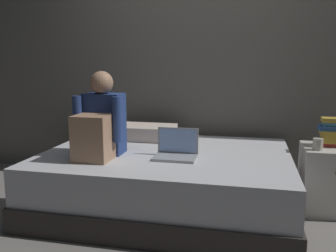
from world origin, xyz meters
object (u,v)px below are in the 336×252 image
object	(u,v)px
person_sitting	(100,124)
mug	(318,144)
laptop	(176,150)
book_stack	(334,132)
bed	(167,180)
pillow	(145,132)
nightstand	(330,179)

from	to	relation	value
person_sitting	mug	distance (m)	1.69
person_sitting	laptop	bearing A→B (deg)	7.47
book_stack	mug	bearing A→B (deg)	-130.65
person_sitting	laptop	distance (m)	0.62
bed	pillow	bearing A→B (deg)	125.03
nightstand	pillow	distance (m)	1.65
book_stack	pillow	bearing A→B (deg)	173.62
bed	person_sitting	xyz separation A→B (m)	(-0.47, -0.24, 0.49)
pillow	book_stack	bearing A→B (deg)	-6.38
pillow	nightstand	bearing A→B (deg)	-8.05
pillow	mug	size ratio (longest dim) A/B	6.22
nightstand	pillow	xyz separation A→B (m)	(-1.62, 0.23, 0.27)
person_sitting	mug	world-z (taller)	person_sitting
nightstand	person_sitting	bearing A→B (deg)	-165.47
nightstand	bed	bearing A→B (deg)	-170.33
laptop	book_stack	size ratio (longest dim) A/B	1.33
laptop	book_stack	world-z (taller)	book_stack
bed	mug	size ratio (longest dim) A/B	22.22
laptop	person_sitting	bearing A→B (deg)	-172.53
bed	person_sitting	distance (m)	0.72
laptop	book_stack	xyz separation A→B (m)	(1.20, 0.43, 0.11)
bed	laptop	size ratio (longest dim) A/B	6.25
bed	mug	world-z (taller)	mug
bed	laptop	world-z (taller)	laptop
bed	mug	bearing A→B (deg)	4.96
person_sitting	bed	bearing A→B (deg)	26.68
bed	laptop	distance (m)	0.35
book_stack	person_sitting	bearing A→B (deg)	-164.18
pillow	bed	bearing A→B (deg)	-54.97
person_sitting	pillow	xyz separation A→B (m)	(0.16, 0.69, -0.19)
laptop	nightstand	bearing A→B (deg)	17.87
nightstand	book_stack	size ratio (longest dim) A/B	2.19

